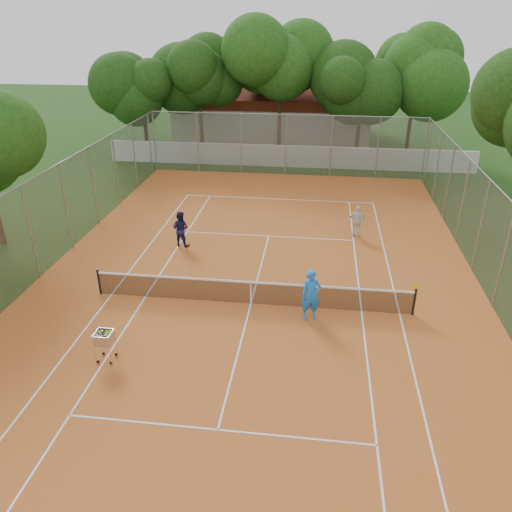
# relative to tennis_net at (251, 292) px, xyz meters

# --- Properties ---
(ground) EXTENTS (120.00, 120.00, 0.00)m
(ground) POSITION_rel_tennis_net_xyz_m (0.00, 0.00, -0.51)
(ground) COLOR #17350E
(ground) RESTS_ON ground
(court_pad) EXTENTS (18.00, 34.00, 0.02)m
(court_pad) POSITION_rel_tennis_net_xyz_m (0.00, 0.00, -0.50)
(court_pad) COLOR #BD5F24
(court_pad) RESTS_ON ground
(court_lines) EXTENTS (10.98, 23.78, 0.01)m
(court_lines) POSITION_rel_tennis_net_xyz_m (0.00, 0.00, -0.49)
(court_lines) COLOR white
(court_lines) RESTS_ON court_pad
(tennis_net) EXTENTS (11.88, 0.10, 0.98)m
(tennis_net) POSITION_rel_tennis_net_xyz_m (0.00, 0.00, 0.00)
(tennis_net) COLOR black
(tennis_net) RESTS_ON court_pad
(perimeter_fence) EXTENTS (18.00, 34.00, 4.00)m
(perimeter_fence) POSITION_rel_tennis_net_xyz_m (0.00, 0.00, 1.49)
(perimeter_fence) COLOR slate
(perimeter_fence) RESTS_ON ground
(boundary_wall) EXTENTS (26.00, 0.30, 1.50)m
(boundary_wall) POSITION_rel_tennis_net_xyz_m (0.00, 19.00, 0.24)
(boundary_wall) COLOR white
(boundary_wall) RESTS_ON ground
(clubhouse) EXTENTS (16.40, 9.00, 4.40)m
(clubhouse) POSITION_rel_tennis_net_xyz_m (-2.00, 29.00, 1.69)
(clubhouse) COLOR beige
(clubhouse) RESTS_ON ground
(tropical_trees) EXTENTS (29.00, 19.00, 10.00)m
(tropical_trees) POSITION_rel_tennis_net_xyz_m (0.00, 22.00, 4.49)
(tropical_trees) COLOR #13330C
(tropical_trees) RESTS_ON ground
(player_near) EXTENTS (0.79, 0.62, 1.91)m
(player_near) POSITION_rel_tennis_net_xyz_m (2.23, -0.71, 0.46)
(player_near) COLOR #1B7AE8
(player_near) RESTS_ON court_pad
(player_far_left) EXTENTS (0.94, 0.80, 1.69)m
(player_far_left) POSITION_rel_tennis_net_xyz_m (-3.98, 4.82, 0.35)
(player_far_left) COLOR #191747
(player_far_left) RESTS_ON court_pad
(player_far_right) EXTENTS (1.00, 0.59, 1.59)m
(player_far_right) POSITION_rel_tennis_net_xyz_m (4.26, 6.91, 0.31)
(player_far_right) COLOR silver
(player_far_right) RESTS_ON court_pad
(ball_hopper) EXTENTS (0.58, 0.58, 1.13)m
(ball_hopper) POSITION_rel_tennis_net_xyz_m (-4.05, -3.94, 0.07)
(ball_hopper) COLOR #B9B8C0
(ball_hopper) RESTS_ON court_pad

